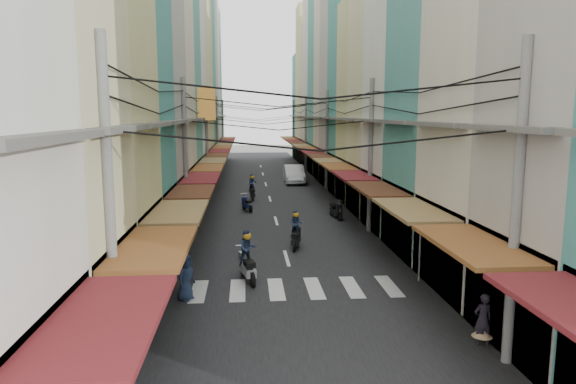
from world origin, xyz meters
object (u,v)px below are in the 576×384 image
market_umbrella (456,218)px  traffic_sign (420,233)px  bicycle (421,238)px  white_car (294,183)px

market_umbrella → traffic_sign: bearing=-134.5°
market_umbrella → traffic_sign: 3.45m
market_umbrella → traffic_sign: size_ratio=0.83×
bicycle → market_umbrella: (-0.05, -4.32, 1.94)m
white_car → traffic_sign: traffic_sign is taller
white_car → traffic_sign: (2.14, -28.30, 1.90)m
bicycle → traffic_sign: traffic_sign is taller
white_car → traffic_sign: 28.45m
white_car → bicycle: bearing=-77.3°
white_car → bicycle: size_ratio=3.73×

